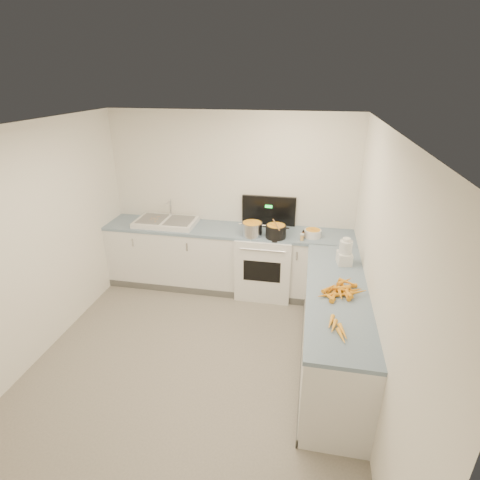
% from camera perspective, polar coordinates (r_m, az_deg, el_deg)
% --- Properties ---
extents(floor, '(3.50, 4.00, 0.00)m').
position_cam_1_polar(floor, '(4.35, -6.96, -18.41)').
color(floor, gray).
rests_on(floor, ground).
extents(ceiling, '(3.50, 4.00, 0.00)m').
position_cam_1_polar(ceiling, '(3.26, -9.19, 16.28)').
color(ceiling, white).
rests_on(ceiling, ground).
extents(wall_back, '(3.50, 0.00, 2.50)m').
position_cam_1_polar(wall_back, '(5.42, -1.35, 5.95)').
color(wall_back, white).
rests_on(wall_back, ground).
extents(wall_front, '(3.50, 0.00, 2.50)m').
position_cam_1_polar(wall_front, '(2.24, -25.93, -27.10)').
color(wall_front, white).
rests_on(wall_front, ground).
extents(wall_left, '(0.00, 4.00, 2.50)m').
position_cam_1_polar(wall_left, '(4.48, -29.69, -1.26)').
color(wall_left, white).
rests_on(wall_left, ground).
extents(wall_right, '(0.00, 4.00, 2.50)m').
position_cam_1_polar(wall_right, '(3.53, 20.30, -5.88)').
color(wall_right, white).
rests_on(wall_right, ground).
extents(counter_back, '(3.50, 0.62, 0.94)m').
position_cam_1_polar(counter_back, '(5.45, -1.93, -2.84)').
color(counter_back, white).
rests_on(counter_back, ground).
extents(counter_right, '(0.62, 2.20, 0.94)m').
position_cam_1_polar(counter_right, '(4.16, 14.01, -12.98)').
color(counter_right, white).
rests_on(counter_right, ground).
extents(stove, '(0.76, 0.65, 1.36)m').
position_cam_1_polar(stove, '(5.35, 3.81, -3.36)').
color(stove, white).
rests_on(stove, ground).
extents(sink, '(0.86, 0.52, 0.31)m').
position_cam_1_polar(sink, '(5.50, -11.20, 2.73)').
color(sink, white).
rests_on(sink, counter_back).
extents(steel_pot, '(0.36, 0.36, 0.20)m').
position_cam_1_polar(steel_pot, '(5.00, 1.85, 1.58)').
color(steel_pot, silver).
rests_on(steel_pot, stove).
extents(black_pot, '(0.33, 0.33, 0.19)m').
position_cam_1_polar(black_pot, '(4.96, 5.48, 1.21)').
color(black_pot, black).
rests_on(black_pot, stove).
extents(wooden_spoon, '(0.14, 0.38, 0.02)m').
position_cam_1_polar(wooden_spoon, '(4.92, 5.53, 2.36)').
color(wooden_spoon, '#AD7A47').
rests_on(wooden_spoon, black_pot).
extents(mixing_bowl, '(0.23, 0.23, 0.10)m').
position_cam_1_polar(mixing_bowl, '(5.06, 11.02, 1.01)').
color(mixing_bowl, white).
rests_on(mixing_bowl, counter_back).
extents(extract_bottle, '(0.04, 0.04, 0.09)m').
position_cam_1_polar(extract_bottle, '(4.98, 9.58, 0.74)').
color(extract_bottle, '#593319').
rests_on(extract_bottle, counter_back).
extents(spice_jar, '(0.05, 0.05, 0.08)m').
position_cam_1_polar(spice_jar, '(4.92, 9.42, 0.36)').
color(spice_jar, '#E5B266').
rests_on(spice_jar, counter_back).
extents(food_processor, '(0.18, 0.21, 0.32)m').
position_cam_1_polar(food_processor, '(4.39, 15.70, -1.89)').
color(food_processor, white).
rests_on(food_processor, counter_right).
extents(carrot_pile, '(0.48, 0.46, 0.09)m').
position_cam_1_polar(carrot_pile, '(3.84, 15.22, -7.47)').
color(carrot_pile, '#FEA21F').
rests_on(carrot_pile, counter_right).
extents(peeled_carrots, '(0.18, 0.37, 0.04)m').
position_cam_1_polar(peeled_carrots, '(3.33, 14.59, -12.95)').
color(peeled_carrots, '#FFA626').
rests_on(peeled_carrots, counter_right).
extents(peelings, '(0.16, 0.25, 0.01)m').
position_cam_1_polar(peelings, '(5.53, -12.81, 3.14)').
color(peelings, tan).
rests_on(peelings, sink).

